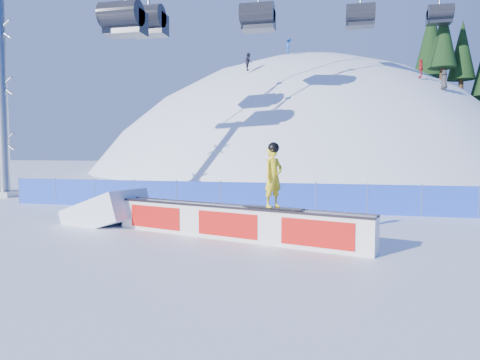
# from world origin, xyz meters

# --- Properties ---
(ground) EXTENTS (160.00, 160.00, 0.00)m
(ground) POSITION_xyz_m (0.00, 0.00, 0.00)
(ground) COLOR white
(ground) RESTS_ON ground
(snow_hill) EXTENTS (64.00, 64.00, 64.00)m
(snow_hill) POSITION_xyz_m (0.00, 42.00, -18.00)
(snow_hill) COLOR white
(snow_hill) RESTS_ON ground
(safety_fence) EXTENTS (22.05, 0.05, 1.30)m
(safety_fence) POSITION_xyz_m (0.00, 4.50, 0.60)
(safety_fence) COLOR blue
(safety_fence) RESTS_ON ground
(rail_box) EXTENTS (7.93, 2.89, 0.97)m
(rail_box) POSITION_xyz_m (0.92, -1.19, 0.48)
(rail_box) COLOR white
(rail_box) RESTS_ON ground
(snow_ramp) EXTENTS (3.14, 2.45, 1.72)m
(snow_ramp) POSITION_xyz_m (-3.93, 0.27, 0.00)
(snow_ramp) COLOR white
(snow_ramp) RESTS_ON ground
(snowboarder) EXTENTS (1.72, 0.79, 1.78)m
(snowboarder) POSITION_xyz_m (2.17, -1.57, 1.85)
(snowboarder) COLOR black
(snowboarder) RESTS_ON rail_box
(distant_skiers) EXTENTS (18.20, 7.31, 6.54)m
(distant_skiers) POSITION_xyz_m (3.25, 29.95, 11.16)
(distant_skiers) COLOR black
(distant_skiers) RESTS_ON ground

